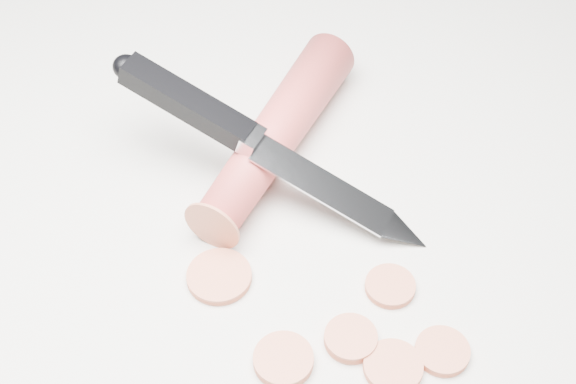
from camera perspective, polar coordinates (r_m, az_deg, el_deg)
ground at (r=0.50m, az=1.02°, el=-6.08°), size 2.40×2.40×0.00m
carrot at (r=0.55m, az=-0.78°, el=4.28°), size 0.17×0.13×0.03m
carrot_slice_0 at (r=0.47m, az=4.48°, el=-10.35°), size 0.03×0.03×0.01m
carrot_slice_1 at (r=0.47m, az=7.49°, el=-12.22°), size 0.03×0.03×0.01m
carrot_slice_2 at (r=0.46m, az=-0.33°, el=-11.85°), size 0.03×0.03×0.01m
carrot_slice_3 at (r=0.50m, az=7.28°, el=-6.66°), size 0.03×0.03×0.01m
carrot_slice_4 at (r=0.48m, az=10.92°, el=-11.06°), size 0.03×0.03×0.01m
carrot_slice_5 at (r=0.50m, az=-4.91°, el=-6.01°), size 0.04×0.04×0.01m
kitchen_knife at (r=0.52m, az=-1.34°, el=3.19°), size 0.15×0.20×0.08m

